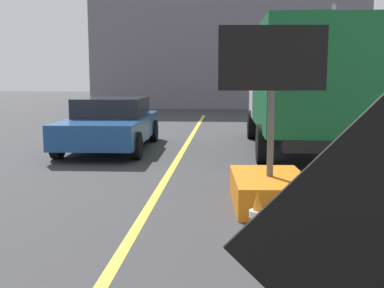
# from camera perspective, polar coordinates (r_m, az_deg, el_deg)

# --- Properties ---
(lane_center_stripe) EXTENTS (0.14, 36.00, 0.01)m
(lane_center_stripe) POSITION_cam_1_polar(r_m,az_deg,el_deg) (6.21, -6.91, -10.31)
(lane_center_stripe) COLOR yellow
(lane_center_stripe) RESTS_ON ground
(arrow_board_trailer) EXTENTS (1.60, 1.86, 2.70)m
(arrow_board_trailer) POSITION_cam_1_polar(r_m,az_deg,el_deg) (7.35, 9.31, -3.59)
(arrow_board_trailer) COLOR orange
(arrow_board_trailer) RESTS_ON ground
(box_truck) EXTENTS (2.50, 6.75, 3.20)m
(box_truck) POSITION_cam_1_polar(r_m,az_deg,el_deg) (12.70, 12.93, 7.01)
(box_truck) COLOR black
(box_truck) RESTS_ON ground
(pickup_car) EXTENTS (2.20, 4.74, 1.38)m
(pickup_car) POSITION_cam_1_polar(r_m,az_deg,el_deg) (12.99, -9.70, 2.46)
(pickup_car) COLOR navy
(pickup_car) RESTS_ON ground
(highway_guide_sign) EXTENTS (2.78, 0.38, 5.00)m
(highway_guide_sign) POSITION_cam_1_polar(r_m,az_deg,el_deg) (21.72, 14.43, 11.77)
(highway_guide_sign) COLOR gray
(highway_guide_sign) RESTS_ON ground
(far_building_block) EXTENTS (16.54, 9.08, 10.72)m
(far_building_block) POSITION_cam_1_polar(r_m,az_deg,el_deg) (33.09, 4.26, 14.04)
(far_building_block) COLOR slate
(far_building_block) RESTS_ON ground
(traffic_cone_mid_lane) EXTENTS (0.36, 0.36, 0.64)m
(traffic_cone_mid_lane) POSITION_cam_1_polar(r_m,az_deg,el_deg) (5.70, 7.82, -8.78)
(traffic_cone_mid_lane) COLOR black
(traffic_cone_mid_lane) RESTS_ON ground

